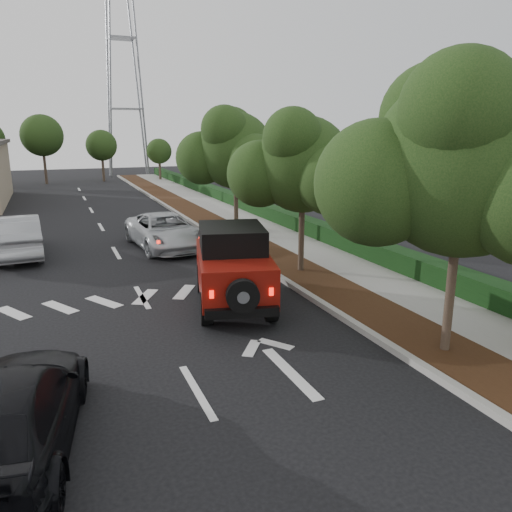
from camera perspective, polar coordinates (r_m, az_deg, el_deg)
ground at (r=9.99m, az=-6.76°, el=-15.12°), size 120.00×120.00×0.00m
curb at (r=22.07m, az=-3.80°, el=1.64°), size 0.20×70.00×0.15m
planting_strip at (r=22.41m, az=-1.37°, el=1.82°), size 1.80×70.00×0.12m
sidewalk at (r=23.14m, az=3.03°, el=2.21°), size 2.00×70.00×0.12m
hedge at (r=23.70m, az=6.10°, el=3.27°), size 0.80×70.00×0.80m
transmission_tower at (r=57.23m, az=-14.23°, el=8.94°), size 7.00×4.00×28.00m
street_tree_near at (r=12.18m, az=20.69°, el=-10.38°), size 3.80×3.80×5.92m
street_tree_mid at (r=17.55m, az=5.11°, el=-1.96°), size 3.20×3.20×5.32m
street_tree_far at (r=23.33m, az=-2.26°, el=2.17°), size 3.40×3.40×5.62m
red_jeep at (r=14.25m, az=-2.70°, el=-1.01°), size 2.83×4.57×2.24m
silver_suv_ahead at (r=21.44m, az=-10.38°, el=2.82°), size 2.82×5.36×1.44m
black_suv_oncoming at (r=8.76m, az=-26.59°, el=-15.83°), size 2.80×5.20×1.43m
silver_sedan_oncoming at (r=21.81m, az=-25.68°, el=2.09°), size 2.00×5.05×1.64m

